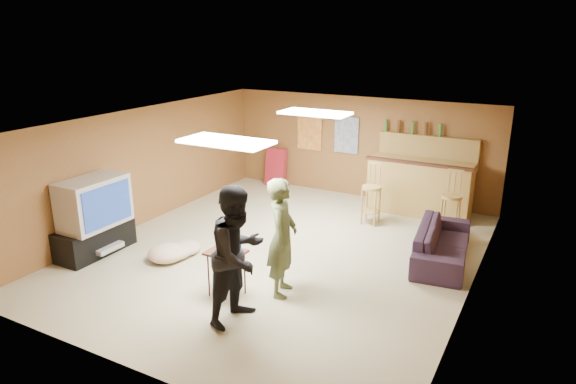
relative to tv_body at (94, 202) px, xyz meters
The scene contains 32 objects.
ground 3.18m from the tv_body, 29.51° to the left, with size 7.00×7.00×0.00m, color tan.
ceiling 3.31m from the tv_body, 29.51° to the left, with size 6.00×7.00×0.02m, color silver.
wall_back 5.66m from the tv_body, 62.08° to the left, with size 6.00×0.02×2.20m, color brown.
wall_front 3.33m from the tv_body, 37.04° to the right, with size 6.00×0.02×2.20m, color brown.
wall_left 1.55m from the tv_body, 103.13° to the left, with size 0.02×7.00×2.20m, color brown.
wall_right 5.85m from the tv_body, 14.87° to the left, with size 0.02×7.00×2.20m, color brown.
tv_stand 0.65m from the tv_body, behind, with size 0.55×1.30×0.50m, color black.
dvd_box 0.76m from the tv_body, ahead, with size 0.35×0.50×0.08m, color #B2B2B7.
tv_body is the anchor object (origin of this frame).
tv_screen 0.31m from the tv_body, ahead, with size 0.02×0.95×0.65m, color navy.
bar_counter 6.09m from the tv_body, 47.00° to the left, with size 2.00×0.60×1.10m, color olive.
bar_lip 5.91m from the tv_body, 45.34° to the left, with size 2.10×0.12×0.05m, color #381A12.
bar_shelf 6.45m from the tv_body, 49.74° to the left, with size 2.00×0.18×0.05m, color olive.
bar_backing 6.44m from the tv_body, 49.85° to the left, with size 2.00×0.14×0.60m, color olive.
poster_left 5.19m from the tv_body, 73.70° to the left, with size 0.60×0.03×0.85m, color #BF3F26.
poster_right 5.51m from the tv_body, 64.65° to the left, with size 0.55×0.03×0.80m, color #334C99.
folding_chair_stack 4.86m from the tv_body, 82.29° to the left, with size 0.50×0.14×0.90m, color maroon.
ceiling_panel_front 2.94m from the tv_body, ahead, with size 1.20×0.60×0.04m, color white.
ceiling_panel_back 3.99m from the tv_body, 45.54° to the left, with size 1.20×0.60×0.04m, color white.
person_olive 3.33m from the tv_body, ahead, with size 0.62×0.40×1.69m, color #4A5430.
person_black 3.22m from the tv_body, 10.15° to the right, with size 0.87×0.68×1.80m, color black.
sofa 5.66m from the tv_body, 25.90° to the left, with size 1.97×0.77×0.57m, color black.
tray_table 2.73m from the tv_body, ahead, with size 0.51×0.41×0.66m, color #381A12.
cup_red_near 2.56m from the tv_body, ahead, with size 0.08×0.08×0.10m, color red.
cup_red_far 2.78m from the tv_body, ahead, with size 0.08×0.08×0.11m, color red.
cup_blue 2.82m from the tv_body, ahead, with size 0.08×0.08×0.11m, color navy.
bar_stool_left 4.93m from the tv_body, 44.75° to the left, with size 0.36×0.36×1.14m, color olive, non-canonical shape.
bar_stool_right 6.13m from the tv_body, 36.30° to the left, with size 0.35×0.35×1.12m, color olive, non-canonical shape.
cushion_near_tv 1.44m from the tv_body, 14.93° to the left, with size 0.59×0.59×0.27m, color tan.
cushion_mid 1.65m from the tv_body, 28.18° to the left, with size 0.47×0.47×0.21m, color tan.
cushion_far 1.54m from the tv_body, 20.75° to the left, with size 0.50×0.50×0.23m, color tan.
bottle_row 6.24m from the tv_body, 52.02° to the left, with size 1.20×0.08×0.26m, color #3F7233, non-canonical shape.
Camera 1 is at (3.83, -6.90, 3.58)m, focal length 32.00 mm.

